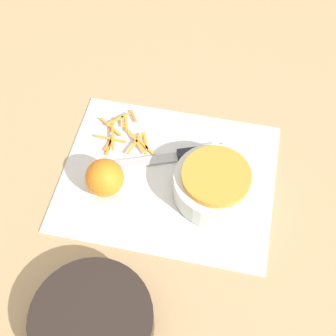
# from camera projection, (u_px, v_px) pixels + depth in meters

# --- Properties ---
(ground_plane) EXTENTS (4.00, 4.00, 0.00)m
(ground_plane) POSITION_uv_depth(u_px,v_px,m) (168.00, 177.00, 0.98)
(ground_plane) COLOR tan
(cutting_board) EXTENTS (0.44, 0.35, 0.01)m
(cutting_board) POSITION_uv_depth(u_px,v_px,m) (168.00, 177.00, 0.97)
(cutting_board) COLOR silver
(cutting_board) RESTS_ON ground_plane
(bowl_speckled) EXTENTS (0.17, 0.17, 0.07)m
(bowl_speckled) POSITION_uv_depth(u_px,v_px,m) (215.00, 184.00, 0.92)
(bowl_speckled) COLOR silver
(bowl_speckled) RESTS_ON cutting_board
(bowl_dark) EXTENTS (0.21, 0.21, 0.05)m
(bowl_dark) POSITION_uv_depth(u_px,v_px,m) (93.00, 321.00, 0.79)
(bowl_dark) COLOR black
(bowl_dark) RESTS_ON ground_plane
(knife) EXTENTS (0.25, 0.11, 0.02)m
(knife) POSITION_uv_depth(u_px,v_px,m) (185.00, 154.00, 0.99)
(knife) COLOR #232328
(knife) RESTS_ON cutting_board
(orange_left) EXTENTS (0.08, 0.08, 0.08)m
(orange_left) POSITION_uv_depth(u_px,v_px,m) (105.00, 178.00, 0.92)
(orange_left) COLOR orange
(orange_left) RESTS_ON cutting_board
(peel_pile) EXTENTS (0.14, 0.13, 0.01)m
(peel_pile) POSITION_uv_depth(u_px,v_px,m) (124.00, 135.00, 1.02)
(peel_pile) COLOR orange
(peel_pile) RESTS_ON cutting_board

